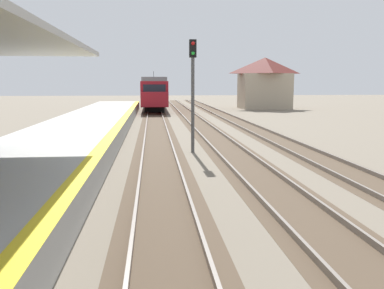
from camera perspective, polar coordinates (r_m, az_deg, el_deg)
name	(u,v)px	position (r m, az deg, el deg)	size (l,w,h in m)	color
station_platform	(24,171)	(14.28, -22.26, -3.43)	(5.00, 80.00, 0.91)	#A8A8A3
track_pair_nearest_platform	(159,158)	(17.68, -4.58, -1.93)	(2.34, 120.00, 0.16)	#4C3D2D
track_pair_middle	(237,157)	(18.05, 6.28, -1.74)	(2.34, 120.00, 0.16)	#4C3D2D
track_pair_far_side	(313,156)	(19.04, 16.35, -1.50)	(2.34, 120.00, 0.16)	#4C3D2D
approaching_train	(154,92)	(51.64, -5.28, 7.32)	(2.93, 19.60, 4.76)	maroon
rail_signal_post	(193,84)	(19.16, 0.11, 8.36)	(0.32, 0.34, 5.20)	#4C4C4C
distant_trackside_house	(265,82)	(53.39, 10.02, 8.51)	(6.60, 5.28, 6.40)	tan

